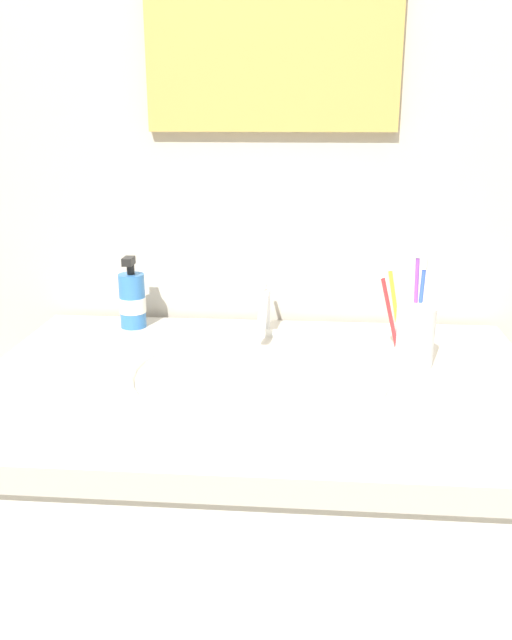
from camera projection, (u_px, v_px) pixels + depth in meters
tiled_wall_back at (272, 186)px, 1.39m from camera, size 2.16×0.04×2.40m
vanity_counter at (258, 598)px, 1.27m from camera, size 0.96×0.65×0.92m
sink_basin at (255, 398)px, 1.15m from camera, size 0.46×0.46×0.12m
faucet at (264, 311)px, 1.33m from camera, size 0.02×0.15×0.10m
toothbrush_cup at (414, 336)px, 1.17m from camera, size 0.07×0.07×0.11m
toothbrush_red at (389, 308)px, 1.14m from camera, size 0.06×0.03×0.18m
toothbrush_purple at (416, 295)px, 1.18m from camera, size 0.01×0.04×0.20m
toothbrush_yellow at (395, 303)px, 1.15m from camera, size 0.05×0.01×0.19m
toothbrush_blue at (421, 301)px, 1.18m from camera, size 0.02×0.05×0.18m
soap_dispenser at (132, 300)px, 1.38m from camera, size 0.06×0.06×0.15m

